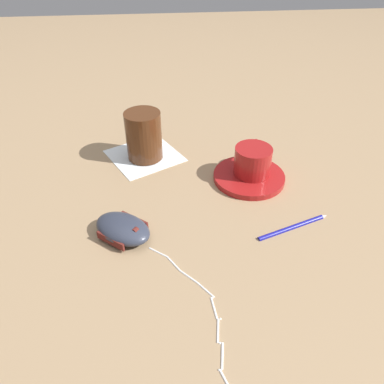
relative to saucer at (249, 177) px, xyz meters
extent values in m
plane|color=#9E7F5B|center=(0.01, 0.12, -0.01)|extent=(3.00, 3.00, 0.00)
cylinder|color=maroon|center=(0.00, 0.00, 0.00)|extent=(0.15, 0.15, 0.01)
cylinder|color=maroon|center=(0.00, -0.01, 0.03)|extent=(0.07, 0.07, 0.06)
torus|color=maroon|center=(0.04, -0.02, 0.04)|extent=(0.05, 0.02, 0.04)
ellipsoid|color=#2D3342|center=(-0.14, 0.25, 0.01)|extent=(0.12, 0.12, 0.03)
cylinder|color=#591E19|center=(-0.16, 0.23, 0.02)|extent=(0.01, 0.01, 0.01)
cube|color=#591E19|center=(-0.12, 0.23, 0.01)|extent=(0.04, 0.05, 0.01)
cube|color=#591E19|center=(-0.16, 0.27, 0.01)|extent=(0.04, 0.05, 0.01)
cylinder|color=white|center=(-0.19, 0.19, 0.00)|extent=(0.02, 0.03, 0.00)
cylinder|color=white|center=(-0.21, 0.17, 0.00)|extent=(0.03, 0.02, 0.00)
cylinder|color=white|center=(-0.24, 0.15, 0.00)|extent=(0.03, 0.03, 0.00)
cylinder|color=white|center=(-0.27, 0.12, 0.00)|extent=(0.03, 0.02, 0.00)
cylinder|color=white|center=(-0.30, 0.11, 0.00)|extent=(0.04, 0.01, 0.00)
cylinder|color=white|center=(-0.34, 0.11, 0.00)|extent=(0.04, 0.01, 0.00)
cylinder|color=white|center=(-0.37, 0.12, 0.00)|extent=(0.04, 0.01, 0.00)
cylinder|color=white|center=(-0.41, 0.12, 0.00)|extent=(0.03, 0.01, 0.00)
sphere|color=white|center=(-0.18, 0.21, 0.00)|extent=(0.00, 0.00, 0.00)
sphere|color=white|center=(-0.20, 0.18, 0.00)|extent=(0.00, 0.00, 0.00)
sphere|color=white|center=(-0.23, 0.16, 0.00)|extent=(0.00, 0.00, 0.00)
sphere|color=white|center=(-0.25, 0.13, 0.00)|extent=(0.00, 0.00, 0.00)
sphere|color=white|center=(-0.28, 0.11, 0.00)|extent=(0.00, 0.00, 0.00)
sphere|color=white|center=(-0.32, 0.11, 0.00)|extent=(0.00, 0.00, 0.00)
sphere|color=white|center=(-0.35, 0.12, 0.00)|extent=(0.00, 0.00, 0.00)
sphere|color=white|center=(-0.39, 0.12, 0.00)|extent=(0.00, 0.00, 0.00)
cube|color=white|center=(0.11, 0.21, 0.00)|extent=(0.19, 0.19, 0.00)
cylinder|color=#4C2814|center=(0.11, 0.21, 0.05)|extent=(0.08, 0.08, 0.11)
cylinder|color=navy|center=(-0.15, -0.04, 0.00)|extent=(0.05, 0.13, 0.01)
cone|color=silver|center=(-0.13, -0.11, 0.00)|extent=(0.01, 0.01, 0.01)
camera|label=1|loc=(-0.61, 0.18, 0.44)|focal=35.00mm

